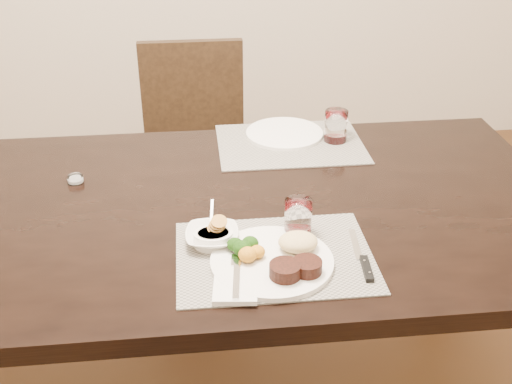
{
  "coord_description": "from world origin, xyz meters",
  "views": [
    {
      "loc": [
        -0.01,
        -1.48,
        1.62
      ],
      "look_at": [
        0.14,
        -0.06,
        0.82
      ],
      "focal_mm": 45.0,
      "sensor_mm": 36.0,
      "label": 1
    }
  ],
  "objects": [
    {
      "name": "napkin_fork",
      "position": [
        0.07,
        -0.34,
        0.76
      ],
      "size": [
        0.11,
        0.18,
        0.02
      ],
      "rotation": [
        0.0,
        0.0,
        -0.11
      ],
      "color": "silver",
      "rests_on": "placemat_near"
    },
    {
      "name": "placemat_far",
      "position": [
        0.3,
        0.36,
        0.75
      ],
      "size": [
        0.46,
        0.34,
        0.0
      ],
      "primitive_type": "cube",
      "color": "gray",
      "rests_on": "dining_table"
    },
    {
      "name": "wine_glass_near",
      "position": [
        0.24,
        -0.16,
        0.8
      ],
      "size": [
        0.07,
        0.07,
        0.09
      ],
      "rotation": [
        0.0,
        0.0,
        0.3
      ],
      "color": "white",
      "rests_on": "placemat_near"
    },
    {
      "name": "placemat_near",
      "position": [
        0.17,
        -0.26,
        0.75
      ],
      "size": [
        0.46,
        0.34,
        0.0
      ],
      "primitive_type": "cube",
      "color": "gray",
      "rests_on": "dining_table"
    },
    {
      "name": "sauce_ramekin",
      "position": [
        0.03,
        -0.2,
        0.77
      ],
      "size": [
        0.09,
        0.14,
        0.07
      ],
      "rotation": [
        0.0,
        0.0,
        -0.13
      ],
      "color": "silver",
      "rests_on": "placemat_near"
    },
    {
      "name": "dinner_plate",
      "position": [
        0.17,
        -0.29,
        0.77
      ],
      "size": [
        0.29,
        0.29,
        0.05
      ],
      "rotation": [
        0.0,
        0.0,
        0.36
      ],
      "color": "silver",
      "rests_on": "placemat_near"
    },
    {
      "name": "far_plate",
      "position": [
        0.29,
        0.42,
        0.76
      ],
      "size": [
        0.25,
        0.25,
        0.01
      ],
      "primitive_type": "cylinder",
      "color": "silver",
      "rests_on": "placemat_far"
    },
    {
      "name": "dining_table",
      "position": [
        0.0,
        0.0,
        0.67
      ],
      "size": [
        2.0,
        1.0,
        0.75
      ],
      "color": "black",
      "rests_on": "ground"
    },
    {
      "name": "salt_cellar",
      "position": [
        -0.35,
        0.17,
        0.76
      ],
      "size": [
        0.04,
        0.04,
        0.02
      ],
      "rotation": [
        0.0,
        0.0,
        0.03
      ],
      "color": "white",
      "rests_on": "dining_table"
    },
    {
      "name": "cracker_bowl",
      "position": [
        0.02,
        -0.18,
        0.77
      ],
      "size": [
        0.14,
        0.14,
        0.06
      ],
      "rotation": [
        0.0,
        0.0,
        -0.08
      ],
      "color": "silver",
      "rests_on": "placemat_near"
    },
    {
      "name": "chair_far",
      "position": [
        0.0,
        0.93,
        0.5
      ],
      "size": [
        0.42,
        0.42,
        0.9
      ],
      "color": "black",
      "rests_on": "ground"
    },
    {
      "name": "wine_glass_far",
      "position": [
        0.45,
        0.36,
        0.8
      ],
      "size": [
        0.07,
        0.07,
        0.1
      ],
      "rotation": [
        0.0,
        0.0,
        -0.29
      ],
      "color": "white",
      "rests_on": "placemat_far"
    },
    {
      "name": "steak_knife",
      "position": [
        0.37,
        -0.31,
        0.76
      ],
      "size": [
        0.03,
        0.22,
        0.01
      ],
      "rotation": [
        0.0,
        0.0,
        -0.09
      ],
      "color": "white",
      "rests_on": "placemat_near"
    }
  ]
}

